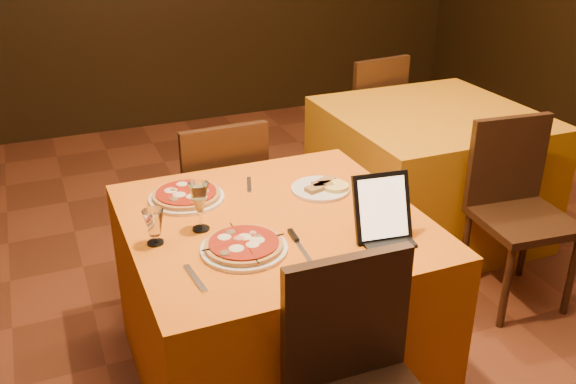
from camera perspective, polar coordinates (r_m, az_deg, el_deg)
name	(u,v)px	position (r m, az deg, el deg)	size (l,w,h in m)	color
floor	(303,384)	(2.82, 1.34, -16.71)	(6.00, 7.00, 0.01)	#5E2D19
main_table	(275,300)	(2.64, -1.18, -9.56)	(1.10, 1.10, 0.75)	orange
side_table	(428,173)	(3.86, 12.31, 1.66)	(1.10, 1.10, 0.75)	#C4780C
chair_main_far	(215,200)	(3.28, -6.47, -0.74)	(0.44, 0.44, 0.91)	#2F220F
chair_side_near	(524,219)	(3.27, 20.22, -2.31)	(0.40, 0.40, 0.91)	black
chair_side_far	(362,118)	(4.48, 6.56, 6.51)	(0.44, 0.44, 0.91)	black
pizza_near	(244,247)	(2.23, -3.94, -4.88)	(0.31, 0.31, 0.03)	white
pizza_far	(187,196)	(2.62, -9.01, -0.37)	(0.30, 0.30, 0.03)	white
cutlet_dish	(320,188)	(2.67, 2.89, 0.39)	(0.24, 0.24, 0.03)	white
wine_glass	(200,206)	(2.34, -7.86, -1.28)	(0.07, 0.07, 0.19)	#E7E083
water_glass	(154,227)	(2.29, -11.81, -3.09)	(0.06, 0.06, 0.13)	silver
tablet	(382,207)	(2.29, 8.37, -1.32)	(0.21, 0.02, 0.24)	black
knife	(301,248)	(2.24, 1.17, -5.00)	(0.20, 0.02, 0.01)	silver
fork_near	(195,278)	(2.10, -8.25, -7.58)	(0.18, 0.02, 0.01)	#BBBAC2
fork_far	(249,185)	(2.72, -3.47, 0.65)	(0.15, 0.02, 0.01)	#AAA9B0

